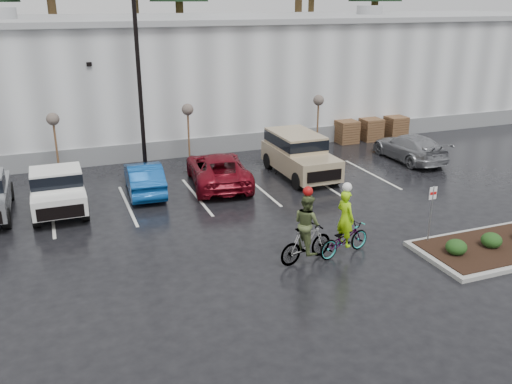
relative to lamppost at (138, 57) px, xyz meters
name	(u,v)px	position (x,y,z in m)	size (l,w,h in m)	color
ground	(335,265)	(4.00, -12.00, -5.69)	(120.00, 120.00, 0.00)	black
warehouse	(175,72)	(4.00, 9.99, -2.04)	(60.50, 15.50, 7.20)	#A9ACAE
wooded_ridge	(125,53)	(4.00, 33.00, -2.69)	(80.00, 25.00, 6.00)	#233616
lamppost	(138,57)	(0.00, 0.00, 0.00)	(0.50, 1.00, 9.22)	black
sapling_west	(53,123)	(-4.00, 1.00, -2.96)	(0.60, 0.60, 3.20)	#533721
sapling_mid	(188,113)	(2.50, 1.00, -2.96)	(0.60, 0.60, 3.20)	#533721
sapling_east	(318,103)	(10.00, 1.00, -2.96)	(0.60, 0.60, 3.20)	#533721
pallet_stack_a	(346,132)	(12.50, 2.00, -5.01)	(1.20, 1.20, 1.35)	#533721
pallet_stack_b	(371,129)	(14.20, 2.00, -5.01)	(1.20, 1.20, 1.35)	#533721
pallet_stack_c	(395,127)	(16.00, 2.00, -5.01)	(1.20, 1.20, 1.35)	#533721
shrub_a	(456,247)	(8.00, -13.00, -5.27)	(0.70, 0.70, 0.52)	#173713
shrub_b	(491,240)	(9.50, -13.00, -5.27)	(0.70, 0.70, 0.52)	#173713
fire_lane_sign	(431,208)	(7.80, -11.80, -4.28)	(0.30, 0.05, 2.20)	gray
pickup_white	(57,186)	(-4.18, -3.28, -4.71)	(2.10, 5.20, 1.96)	silver
car_blue	(144,178)	(-0.52, -2.65, -4.98)	(1.49, 4.28, 1.41)	navy
car_red	(218,169)	(2.89, -2.76, -4.93)	(2.50, 5.42, 1.51)	maroon
suv_tan	(300,156)	(7.04, -2.94, -4.66)	(2.20, 5.10, 2.06)	tan
car_far_silver	(409,147)	(13.71, -2.56, -4.97)	(1.99, 4.90, 1.42)	#93959A
cyclist_hivis	(344,233)	(4.66, -11.36, -4.90)	(2.24, 1.24, 2.58)	#3F3F44
cyclist_olive	(306,235)	(3.24, -11.35, -4.75)	(2.10, 1.06, 2.62)	#3F3F44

